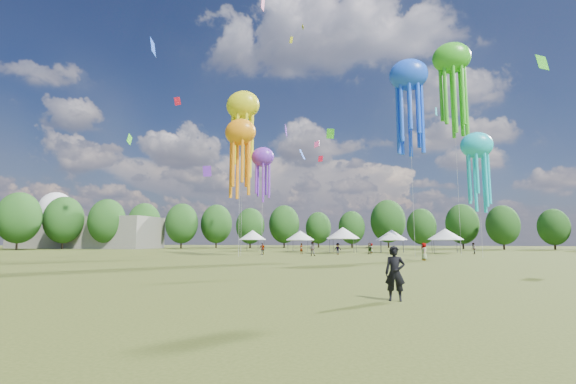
# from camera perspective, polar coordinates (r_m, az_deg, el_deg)

# --- Properties ---
(ground) EXTENTS (300.00, 300.00, 0.00)m
(ground) POSITION_cam_1_polar(r_m,az_deg,el_deg) (18.11, -9.65, -13.39)
(ground) COLOR #384416
(ground) RESTS_ON ground
(observer_main) EXTENTS (0.70, 0.47, 1.90)m
(observer_main) POSITION_cam_1_polar(r_m,az_deg,el_deg) (14.76, 14.94, -11.07)
(observer_main) COLOR black
(observer_main) RESTS_ON ground
(spectator_near) EXTENTS (0.96, 0.76, 1.90)m
(spectator_near) POSITION_cam_1_polar(r_m,az_deg,el_deg) (54.20, 3.46, -8.06)
(spectator_near) COLOR gray
(spectator_near) RESTS_ON ground
(spectators_far) EXTENTS (30.98, 26.10, 1.83)m
(spectators_far) POSITION_cam_1_polar(r_m,az_deg,el_deg) (60.08, 11.39, -7.91)
(spectators_far) COLOR gray
(spectators_far) RESTS_ON ground
(festival_tents) EXTENTS (40.55, 11.59, 4.33)m
(festival_tents) POSITION_cam_1_polar(r_m,az_deg,el_deg) (72.38, 7.96, -5.99)
(festival_tents) COLOR #47474C
(festival_tents) RESTS_ON ground
(show_kites) EXTENTS (35.49, 18.68, 32.41)m
(show_kites) POSITION_cam_1_polar(r_m,az_deg,el_deg) (58.68, 11.29, 11.36)
(show_kites) COLOR orange
(show_kites) RESTS_ON ground
(small_kites) EXTENTS (71.81, 50.82, 41.69)m
(small_kites) POSITION_cam_1_polar(r_m,az_deg,el_deg) (65.45, 5.83, 18.13)
(small_kites) COLOR orange
(small_kites) RESTS_ON ground
(treeline) EXTENTS (201.57, 95.24, 13.43)m
(treeline) POSITION_cam_1_polar(r_m,az_deg,el_deg) (79.80, 7.04, -3.62)
(treeline) COLOR #38281C
(treeline) RESTS_ON ground
(hangar) EXTENTS (40.00, 12.00, 8.00)m
(hangar) POSITION_cam_1_polar(r_m,az_deg,el_deg) (118.88, -26.86, -5.21)
(hangar) COLOR gray
(hangar) RESTS_ON ground
(radome) EXTENTS (9.00, 9.00, 16.00)m
(radome) POSITION_cam_1_polar(r_m,az_deg,el_deg) (134.49, -30.08, -2.58)
(radome) COLOR white
(radome) RESTS_ON ground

